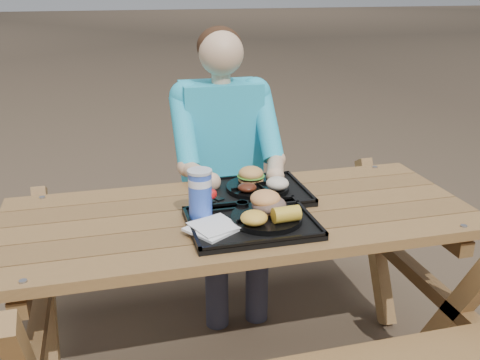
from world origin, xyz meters
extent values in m
cube|color=black|center=(0.01, -0.14, 0.76)|extent=(0.45, 0.35, 0.02)
cube|color=black|center=(0.09, 0.14, 0.76)|extent=(0.45, 0.35, 0.02)
cylinder|color=black|center=(0.06, -0.14, 0.78)|extent=(0.26, 0.26, 0.02)
cylinder|color=black|center=(0.12, 0.15, 0.78)|extent=(0.26, 0.26, 0.02)
cube|color=white|center=(-0.15, -0.17, 0.78)|extent=(0.21, 0.21, 0.02)
cylinder|color=blue|center=(-0.16, -0.05, 0.86)|extent=(0.08, 0.08, 0.17)
cylinder|color=black|center=(0.00, -0.03, 0.78)|extent=(0.05, 0.05, 0.03)
cylinder|color=yellow|center=(0.07, -0.02, 0.79)|extent=(0.05, 0.05, 0.03)
ellipsoid|color=yellow|center=(0.00, -0.20, 0.81)|extent=(0.10, 0.10, 0.05)
cube|color=black|center=(-0.09, 0.15, 0.77)|extent=(0.10, 0.17, 0.01)
ellipsoid|color=#4B1C0F|center=(0.06, 0.10, 0.81)|extent=(0.08, 0.08, 0.03)
ellipsoid|color=beige|center=(0.18, 0.09, 0.82)|extent=(0.09, 0.09, 0.05)
camera|label=1|loc=(-0.47, -1.82, 1.59)|focal=40.00mm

